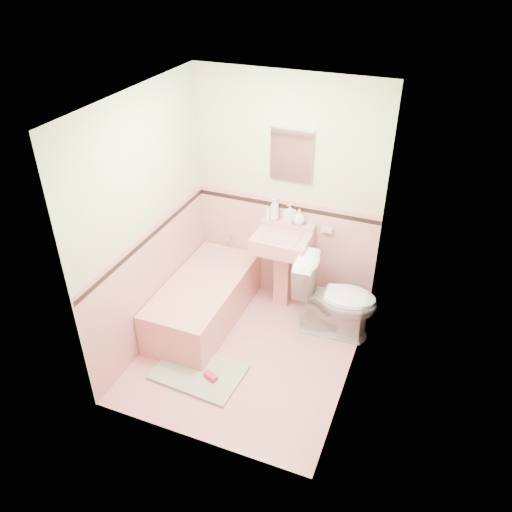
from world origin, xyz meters
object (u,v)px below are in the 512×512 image
at_px(soap_bottle_left, 275,209).
at_px(sink, 281,271).
at_px(toilet, 336,298).
at_px(medicine_cabinet, 292,155).
at_px(shoe, 211,376).
at_px(soap_bottle_right, 299,217).
at_px(bucket, 326,304).
at_px(soap_bottle_mid, 290,213).
at_px(bathtub, 204,302).

bearing_deg(soap_bottle_left, sink, -49.79).
bearing_deg(toilet, medicine_cabinet, 54.24).
bearing_deg(shoe, toilet, 74.45).
bearing_deg(soap_bottle_left, soap_bottle_right, 0.00).
relative_size(sink, medicine_cabinet, 1.69).
bearing_deg(soap_bottle_left, shoe, -92.50).
distance_m(sink, bucket, 0.61).
distance_m(soap_bottle_left, toilet, 1.12).
distance_m(sink, soap_bottle_right, 0.64).
height_order(sink, medicine_cabinet, medicine_cabinet).
relative_size(soap_bottle_right, bucket, 0.70).
height_order(sink, soap_bottle_left, soap_bottle_left).
height_order(soap_bottle_right, shoe, soap_bottle_right).
relative_size(soap_bottle_left, toilet, 0.29).
bearing_deg(soap_bottle_mid, bathtub, -134.38).
height_order(soap_bottle_left, toilet, soap_bottle_left).
distance_m(medicine_cabinet, soap_bottle_left, 0.63).
bearing_deg(soap_bottle_mid, soap_bottle_left, 180.00).
bearing_deg(sink, soap_bottle_mid, 85.27).
bearing_deg(soap_bottle_right, medicine_cabinet, 165.53).
height_order(sink, soap_bottle_right, soap_bottle_right).
relative_size(sink, toilet, 1.07).
relative_size(bathtub, soap_bottle_mid, 7.09).
distance_m(sink, medicine_cabinet, 1.26).
xyz_separation_m(soap_bottle_right, shoe, (-0.33, -1.51, -0.99)).
bearing_deg(soap_bottle_right, soap_bottle_mid, 180.00).
bearing_deg(shoe, soap_bottle_right, 100.00).
bearing_deg(sink, bathtub, -142.07).
height_order(medicine_cabinet, soap_bottle_left, medicine_cabinet).
bearing_deg(sink, toilet, -17.84).
bearing_deg(soap_bottle_mid, bucket, -14.75).
bearing_deg(medicine_cabinet, toilet, -32.68).
bearing_deg(medicine_cabinet, bathtub, -132.58).
bearing_deg(bathtub, bucket, 26.03).
distance_m(soap_bottle_left, bucket, 1.18).
bearing_deg(shoe, bathtub, 142.48).
bearing_deg(soap_bottle_mid, sink, -94.73).
xyz_separation_m(soap_bottle_left, bucket, (0.66, -0.13, -0.97)).
distance_m(soap_bottle_right, shoe, 1.84).
distance_m(soap_bottle_right, bucket, 1.02).
height_order(sink, soap_bottle_mid, soap_bottle_mid).
relative_size(medicine_cabinet, shoe, 4.01).
relative_size(bucket, shoe, 1.78).
bearing_deg(bathtub, toilet, 13.40).
relative_size(bathtub, sink, 1.65).
distance_m(sink, shoe, 1.40).
bearing_deg(soap_bottle_mid, medicine_cabinet, 116.38).
relative_size(medicine_cabinet, toilet, 0.63).
bearing_deg(medicine_cabinet, soap_bottle_right, -14.47).
height_order(soap_bottle_mid, toilet, soap_bottle_mid).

